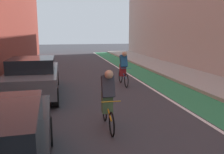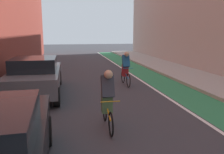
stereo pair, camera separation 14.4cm
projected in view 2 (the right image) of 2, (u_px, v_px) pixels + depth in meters
name	position (u px, v px, depth m)	size (l,w,h in m)	color
ground_plane	(113.00, 101.00, 8.74)	(82.91, 82.91, 0.00)	#38383D
bike_lane_paint	(169.00, 86.00, 11.24)	(1.60, 37.69, 0.00)	#2D8451
lane_divider_stripe	(151.00, 87.00, 11.08)	(0.12, 37.69, 0.00)	white
sidewalk_right	(211.00, 83.00, 11.63)	(2.76, 37.69, 0.14)	#A8A59E
parked_sedan_gray	(36.00, 76.00, 9.49)	(1.93, 4.56, 1.53)	#595B60
cyclist_trailing	(107.00, 99.00, 6.20)	(0.48, 1.66, 1.59)	black
cyclist_far	(126.00, 68.00, 11.31)	(0.48, 1.70, 1.61)	black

